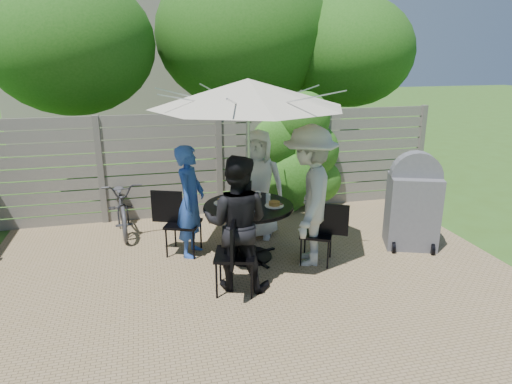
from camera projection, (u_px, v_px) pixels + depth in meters
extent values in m
plane|color=#35561B|center=(262.00, 294.00, 5.55)|extent=(60.00, 60.00, 0.00)
cube|color=#8C7451|center=(252.00, 275.00, 6.01)|extent=(7.00, 6.00, 0.02)
cube|color=gray|center=(219.00, 164.00, 8.06)|extent=(8.00, 0.10, 1.85)
ellipsoid|color=#255E15|center=(297.00, 163.00, 8.25)|extent=(1.20, 0.70, 1.80)
cube|color=gray|center=(176.00, 61.00, 15.94)|extent=(10.00, 6.00, 5.00)
ellipsoid|color=#1E5113|center=(71.00, 44.00, 8.74)|extent=(3.20, 3.20, 2.72)
ellipsoid|color=#1E5113|center=(243.00, 35.00, 9.94)|extent=(3.80, 3.80, 3.23)
ellipsoid|color=#1E5113|center=(349.00, 51.00, 9.90)|extent=(2.80, 2.80, 2.38)
cylinder|color=black|center=(248.00, 206.00, 6.30)|extent=(1.61, 1.61, 0.03)
cylinder|color=black|center=(249.00, 232.00, 6.41)|extent=(0.09, 0.09, 0.79)
cylinder|color=black|center=(249.00, 257.00, 6.52)|extent=(0.66, 0.66, 0.04)
cylinder|color=silver|center=(248.00, 178.00, 6.18)|extent=(0.05, 0.05, 2.38)
cone|color=#BCB59C|center=(248.00, 93.00, 5.84)|extent=(3.38, 3.38, 0.36)
cube|color=black|center=(259.00, 206.00, 7.29)|extent=(0.58, 0.58, 0.04)
cube|color=black|center=(260.00, 187.00, 7.43)|extent=(0.18, 0.44, 0.47)
imported|color=white|center=(258.00, 185.00, 7.06)|extent=(0.98, 0.83, 1.72)
cube|color=black|center=(183.00, 224.00, 6.53)|extent=(0.60, 0.60, 0.04)
cube|color=black|center=(167.00, 207.00, 6.49)|extent=(0.44, 0.20, 0.47)
imported|color=#2951B3|center=(190.00, 202.00, 6.41)|extent=(0.58, 0.69, 1.62)
cube|color=black|center=(235.00, 255.00, 5.49)|extent=(0.59, 0.59, 0.04)
cube|color=black|center=(233.00, 243.00, 5.18)|extent=(0.16, 0.47, 0.49)
imported|color=black|center=(237.00, 224.00, 5.50)|extent=(1.01, 0.91, 1.69)
cube|color=black|center=(317.00, 234.00, 6.26)|extent=(0.57, 0.57, 0.03)
cube|color=black|center=(333.00, 220.00, 6.14)|extent=(0.39, 0.23, 0.43)
imported|color=#B6B8B3|center=(309.00, 197.00, 6.12)|extent=(1.15, 1.43, 1.93)
cylinder|color=white|center=(253.00, 196.00, 6.63)|extent=(0.26, 0.26, 0.01)
cylinder|color=#A37130|center=(253.00, 194.00, 6.62)|extent=(0.15, 0.15, 0.05)
cylinder|color=white|center=(223.00, 203.00, 6.34)|extent=(0.26, 0.26, 0.01)
cylinder|color=#A37130|center=(223.00, 201.00, 6.33)|extent=(0.15, 0.15, 0.05)
cylinder|color=white|center=(244.00, 213.00, 5.95)|extent=(0.26, 0.26, 0.01)
cylinder|color=#A37130|center=(244.00, 211.00, 5.94)|extent=(0.15, 0.15, 0.05)
cylinder|color=white|center=(274.00, 206.00, 6.24)|extent=(0.26, 0.26, 0.01)
cylinder|color=#A37130|center=(274.00, 203.00, 6.23)|extent=(0.15, 0.15, 0.05)
cylinder|color=silver|center=(244.00, 194.00, 6.53)|extent=(0.07, 0.07, 0.14)
cylinder|color=silver|center=(253.00, 206.00, 6.01)|extent=(0.07, 0.07, 0.14)
cylinder|color=silver|center=(268.00, 199.00, 6.33)|extent=(0.07, 0.07, 0.14)
cylinder|color=#59280C|center=(245.00, 198.00, 6.32)|extent=(0.09, 0.09, 0.16)
cylinder|color=#C6B293|center=(258.00, 196.00, 6.47)|extent=(0.08, 0.08, 0.12)
imported|color=#333338|center=(122.00, 204.00, 7.45)|extent=(0.75, 1.75, 0.90)
cube|color=#5D5D62|center=(412.00, 212.00, 6.76)|extent=(0.87, 0.77, 1.10)
cylinder|color=#5D5D62|center=(416.00, 176.00, 6.60)|extent=(0.76, 0.46, 0.73)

